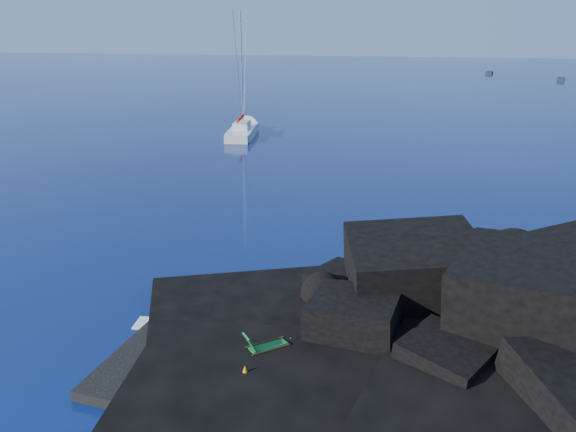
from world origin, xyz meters
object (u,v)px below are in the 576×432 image
at_px(sailboat, 243,136).
at_px(distant_boat_a, 489,74).
at_px(sunbather, 277,340).
at_px(marker_cone, 245,373).
at_px(deck_chair, 268,341).
at_px(distant_boat_b, 561,81).

relative_size(sailboat, distant_boat_a, 2.79).
height_order(sunbather, marker_cone, marker_cone).
height_order(deck_chair, distant_boat_a, deck_chair).
relative_size(deck_chair, marker_cone, 2.85).
height_order(deck_chair, distant_boat_b, deck_chair).
distance_m(sunbather, marker_cone, 2.23).
height_order(sailboat, deck_chair, sailboat).
xyz_separation_m(sunbather, marker_cone, (-0.53, -2.16, 0.08)).
xyz_separation_m(sailboat, marker_cone, (11.80, -40.76, 0.60)).
bearing_deg(sailboat, distant_boat_b, 48.83).
xyz_separation_m(deck_chair, distant_boat_b, (34.94, 110.76, -0.85)).
distance_m(sailboat, deck_chair, 41.08).
height_order(marker_cone, distant_boat_a, marker_cone).
bearing_deg(marker_cone, sunbather, 76.22).
bearing_deg(sunbather, distant_boat_a, 73.37).
xyz_separation_m(sunbather, distant_boat_b, (34.77, 110.13, -0.52)).
height_order(sailboat, distant_boat_a, sailboat).
xyz_separation_m(marker_cone, distant_boat_b, (35.30, 112.30, -0.60)).
bearing_deg(marker_cone, sailboat, 106.15).
height_order(sailboat, distant_boat_b, sailboat).
xyz_separation_m(sunbather, distant_boat_a, (22.64, 125.01, -0.52)).
height_order(sunbather, distant_boat_a, sunbather).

